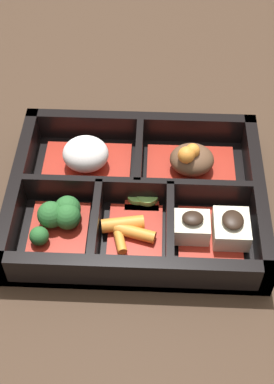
{
  "coord_description": "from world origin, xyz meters",
  "views": [
    {
      "loc": [
        0.02,
        -0.39,
        0.49
      ],
      "look_at": [
        0.0,
        0.0,
        0.03
      ],
      "focal_mm": 50.0,
      "sensor_mm": 36.0,
      "label": 1
    }
  ],
  "objects": [
    {
      "name": "bowl_tofu",
      "position": [
        0.08,
        -0.05,
        0.02
      ],
      "size": [
        0.08,
        0.08,
        0.04
      ],
      "color": "maroon",
      "rests_on": "bento_base"
    },
    {
      "name": "bowl_rice",
      "position": [
        -0.06,
        0.05,
        0.03
      ],
      "size": [
        0.1,
        0.08,
        0.04
      ],
      "color": "maroon",
      "rests_on": "bento_base"
    },
    {
      "name": "bowl_greens",
      "position": [
        -0.08,
        -0.04,
        0.03
      ],
      "size": [
        0.06,
        0.08,
        0.03
      ],
      "color": "maroon",
      "rests_on": "bento_base"
    },
    {
      "name": "bowl_pickles",
      "position": [
        0.01,
        -0.0,
        0.02
      ],
      "size": [
        0.04,
        0.04,
        0.01
      ],
      "color": "maroon",
      "rests_on": "bento_base"
    },
    {
      "name": "bowl_carrots",
      "position": [
        -0.01,
        -0.05,
        0.02
      ],
      "size": [
        0.06,
        0.08,
        0.02
      ],
      "color": "maroon",
      "rests_on": "bento_base"
    },
    {
      "name": "bento_rim",
      "position": [
        -0.0,
        -0.0,
        0.02
      ],
      "size": [
        0.28,
        0.22,
        0.05
      ],
      "color": "black",
      "rests_on": "ground_plane"
    },
    {
      "name": "bowl_stew",
      "position": [
        0.06,
        0.05,
        0.03
      ],
      "size": [
        0.1,
        0.08,
        0.05
      ],
      "color": "maroon",
      "rests_on": "bento_base"
    },
    {
      "name": "bento_base",
      "position": [
        0.0,
        0.0,
        0.01
      ],
      "size": [
        0.28,
        0.22,
        0.01
      ],
      "color": "black",
      "rests_on": "ground_plane"
    },
    {
      "name": "ground_plane",
      "position": [
        0.0,
        0.0,
        0.0
      ],
      "size": [
        3.0,
        3.0,
        0.0
      ],
      "primitive_type": "plane",
      "color": "#382619"
    }
  ]
}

